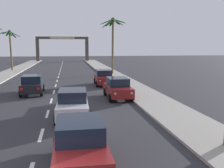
{
  "coord_description": "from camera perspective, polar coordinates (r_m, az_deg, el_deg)",
  "views": [
    {
      "loc": [
        1.34,
        -6.15,
        4.24
      ],
      "look_at": [
        3.69,
        8.0,
        2.2
      ],
      "focal_mm": 42.79,
      "sensor_mm": 36.0,
      "label": 1
    }
  ],
  "objects": [
    {
      "name": "lane_markings",
      "position": [
        26.45,
        -11.26,
        -1.28
      ],
      "size": [
        4.28,
        88.14,
        0.01
      ],
      "color": "silver",
      "rests_on": "ground"
    },
    {
      "name": "sedan_parked_mid_kerb",
      "position": [
        21.85,
        1.25,
        -0.83
      ],
      "size": [
        1.96,
        4.46,
        1.68
      ],
      "color": "maroon",
      "rests_on": "ground"
    },
    {
      "name": "sedan_parked_nearest_kerb",
      "position": [
        29.26,
        -1.78,
        1.44
      ],
      "size": [
        2.02,
        4.48,
        1.68
      ],
      "color": "maroon",
      "rests_on": "ground"
    },
    {
      "name": "sedan_third_in_queue",
      "position": [
        16.01,
        -8.4,
        -4.2
      ],
      "size": [
        2.07,
        4.5,
        1.68
      ],
      "color": "silver",
      "rests_on": "ground"
    },
    {
      "name": "town_gateway_arch",
      "position": [
        76.95,
        -10.52,
        8.1
      ],
      "size": [
        14.54,
        0.9,
        6.89
      ],
      "color": "#423D38",
      "rests_on": "ground"
    },
    {
      "name": "palm_left_farthest",
      "position": [
        49.05,
        -20.97,
        8.7
      ],
      "size": [
        3.89,
        3.69,
        6.97
      ],
      "color": "brown",
      "rests_on": "ground"
    },
    {
      "name": "palm_right_farthest",
      "position": [
        40.48,
        0.18,
        11.16
      ],
      "size": [
        4.19,
        4.16,
        8.46
      ],
      "color": "brown",
      "rests_on": "ground"
    },
    {
      "name": "traffic_signal_mast",
      "position": [
        6.66,
        6.87,
        16.35
      ],
      "size": [
        10.71,
        0.41,
        7.28
      ],
      "color": "#2D2D33",
      "rests_on": "ground"
    },
    {
      "name": "sedan_lead_at_stop_bar",
      "position": [
        9.62,
        -6.9,
        -12.56
      ],
      "size": [
        1.95,
        4.45,
        1.68
      ],
      "color": "maroon",
      "rests_on": "ground"
    },
    {
      "name": "sidewalk_right",
      "position": [
        27.26,
        4.4,
        -0.73
      ],
      "size": [
        3.2,
        110.0,
        0.14
      ],
      "primitive_type": "cube",
      "color": "#9E998E",
      "rests_on": "ground"
    },
    {
      "name": "sedan_oncoming_far",
      "position": [
        24.84,
        -16.67,
        -0.09
      ],
      "size": [
        2.07,
        4.5,
        1.68
      ],
      "color": "black",
      "rests_on": "ground"
    }
  ]
}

